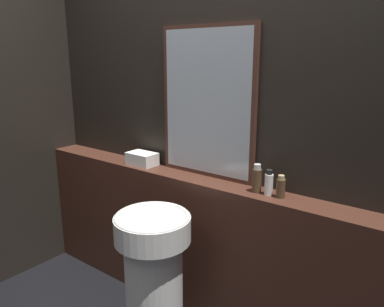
{
  "coord_description": "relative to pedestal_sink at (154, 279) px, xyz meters",
  "views": [
    {
      "loc": [
        1.28,
        -0.54,
        1.67
      ],
      "look_at": [
        -0.0,
        1.14,
        1.13
      ],
      "focal_mm": 35.0,
      "sensor_mm": 36.0,
      "label": 1
    }
  ],
  "objects": [
    {
      "name": "wall_back",
      "position": [
        0.0,
        0.58,
        0.78
      ],
      "size": [
        8.0,
        0.06,
        2.5
      ],
      "color": "black",
      "rests_on": "ground_plane"
    },
    {
      "name": "vanity_counter",
      "position": [
        0.0,
        0.45,
        -0.0
      ],
      "size": [
        2.83,
        0.2,
        0.94
      ],
      "color": "#422319",
      "rests_on": "ground_plane"
    },
    {
      "name": "pedestal_sink",
      "position": [
        0.0,
        0.0,
        0.0
      ],
      "size": [
        0.41,
        0.41,
        0.86
      ],
      "color": "white",
      "rests_on": "ground_plane"
    },
    {
      "name": "mirror",
      "position": [
        -0.02,
        0.53,
        0.93
      ],
      "size": [
        0.67,
        0.03,
        0.92
      ],
      "color": "#47281E",
      "rests_on": "vanity_counter"
    },
    {
      "name": "towel_stack",
      "position": [
        -0.51,
        0.45,
        0.51
      ],
      "size": [
        0.21,
        0.13,
        0.09
      ],
      "color": "white",
      "rests_on": "vanity_counter"
    },
    {
      "name": "shampoo_bottle",
      "position": [
        0.38,
        0.45,
        0.54
      ],
      "size": [
        0.05,
        0.05,
        0.16
      ],
      "color": "#4C3823",
      "rests_on": "vanity_counter"
    },
    {
      "name": "conditioner_bottle",
      "position": [
        0.45,
        0.45,
        0.53
      ],
      "size": [
        0.05,
        0.05,
        0.14
      ],
      "color": "white",
      "rests_on": "vanity_counter"
    },
    {
      "name": "lotion_bottle",
      "position": [
        0.52,
        0.45,
        0.52
      ],
      "size": [
        0.05,
        0.05,
        0.13
      ],
      "color": "#4C3823",
      "rests_on": "vanity_counter"
    }
  ]
}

